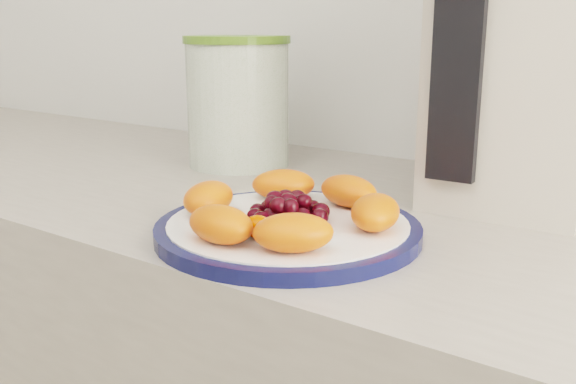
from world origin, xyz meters
The scene contains 7 objects.
plate_rim centered at (-0.05, 1.04, 0.91)m, with size 0.29×0.29×0.01m, color #0D123D.
plate_face centered at (-0.05, 1.04, 0.91)m, with size 0.26×0.26×0.02m, color white.
canister centered at (-0.33, 1.30, 1.00)m, with size 0.16×0.16×0.20m, color #345914.
canister_lid centered at (-0.33, 1.30, 1.10)m, with size 0.17×0.17×0.01m, color #4F7226.
appliance_body centered at (0.11, 1.35, 1.06)m, with size 0.19×0.26×0.33m, color beige.
appliance_panel centered at (0.07, 1.21, 1.07)m, with size 0.06×0.02×0.24m, color black.
fruit_plate centered at (-0.05, 1.04, 0.93)m, with size 0.25×0.25×0.04m.
Camera 1 is at (0.34, 0.51, 1.12)m, focal length 40.00 mm.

